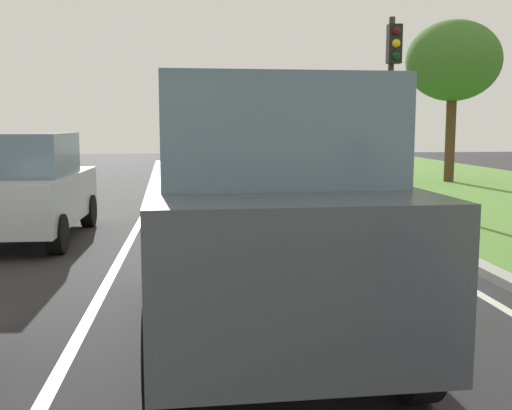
% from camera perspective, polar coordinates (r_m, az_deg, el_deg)
% --- Properties ---
extents(ground_plane, '(60.00, 60.00, 0.00)m').
position_cam_1_polar(ground_plane, '(11.43, -7.52, -2.33)').
color(ground_plane, '#262628').
extents(lane_line_center, '(0.12, 32.00, 0.01)m').
position_cam_1_polar(lane_line_center, '(11.48, -11.02, -2.35)').
color(lane_line_center, silver).
rests_on(lane_line_center, ground).
extents(lane_line_right_edge, '(0.12, 32.00, 0.01)m').
position_cam_1_polar(lane_line_right_edge, '(11.88, 10.12, -2.00)').
color(lane_line_right_edge, silver).
rests_on(lane_line_right_edge, ground).
extents(curb_right, '(0.24, 48.00, 0.12)m').
position_cam_1_polar(curb_right, '(12.01, 12.42, -1.68)').
color(curb_right, '#9E9B93').
rests_on(curb_right, ground).
extents(car_suv_ahead, '(2.12, 4.57, 2.28)m').
position_cam_1_polar(car_suv_ahead, '(5.59, 0.26, -0.41)').
color(car_suv_ahead, '#474C51').
rests_on(car_suv_ahead, ground).
extents(car_hatchback_far, '(1.78, 3.73, 1.78)m').
position_cam_1_polar(car_hatchback_far, '(10.99, -20.30, 1.51)').
color(car_hatchback_far, '#B7BABF').
rests_on(car_hatchback_far, ground).
extents(traffic_light_near_right, '(0.32, 0.50, 4.43)m').
position_cam_1_polar(traffic_light_near_right, '(15.37, 12.38, 11.38)').
color(traffic_light_near_right, '#2D2D2D').
rests_on(traffic_light_near_right, ground).
extents(tree_roadside_far, '(3.00, 3.00, 5.20)m').
position_cam_1_polar(tree_roadside_far, '(21.29, 17.63, 12.40)').
color(tree_roadside_far, '#4C331E').
rests_on(tree_roadside_far, ground).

